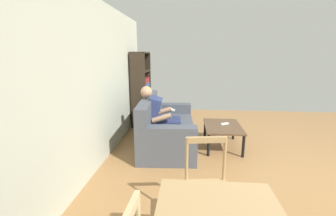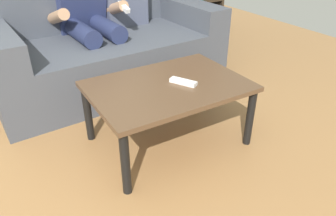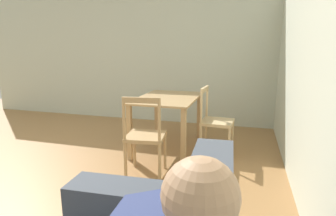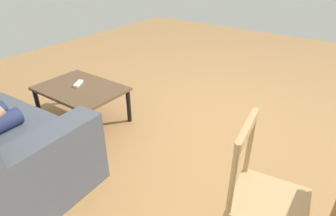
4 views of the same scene
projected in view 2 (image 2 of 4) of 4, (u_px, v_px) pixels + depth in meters
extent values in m
cube|color=#474C56|center=(109.00, 61.00, 2.84)|extent=(1.98, 1.07, 0.44)
cube|color=#474C56|center=(187.00, 11.00, 3.09)|extent=(0.29, 0.98, 0.20)
cube|color=#4D5369|center=(126.00, 6.00, 2.95)|extent=(0.41, 0.16, 0.36)
cube|color=navy|center=(80.00, 2.00, 2.76)|extent=(0.42, 0.39, 0.57)
cylinder|color=navy|center=(83.00, 33.00, 2.58)|extent=(0.17, 0.45, 0.15)
cylinder|color=tan|center=(98.00, 76.00, 2.57)|extent=(0.11, 0.11, 0.44)
cube|color=black|center=(104.00, 99.00, 2.60)|extent=(0.11, 0.25, 0.08)
cylinder|color=navy|center=(108.00, 29.00, 2.69)|extent=(0.17, 0.45, 0.15)
cylinder|color=tan|center=(123.00, 69.00, 2.68)|extent=(0.11, 0.11, 0.44)
cube|color=black|center=(128.00, 92.00, 2.71)|extent=(0.11, 0.25, 0.08)
cylinder|color=tan|center=(58.00, 16.00, 2.53)|extent=(0.11, 0.36, 0.19)
cylinder|color=tan|center=(116.00, 8.00, 2.78)|extent=(0.11, 0.36, 0.19)
cube|color=white|center=(124.00, 7.00, 2.64)|extent=(0.05, 0.16, 0.08)
cube|color=brown|center=(168.00, 86.00, 1.97)|extent=(0.95, 0.67, 0.03)
cylinder|color=black|center=(125.00, 164.00, 1.66)|extent=(0.05, 0.05, 0.39)
cylinder|color=black|center=(250.00, 118.00, 2.05)|extent=(0.05, 0.05, 0.39)
cylinder|color=black|center=(88.00, 114.00, 2.10)|extent=(0.05, 0.05, 0.39)
cylinder|color=black|center=(196.00, 84.00, 2.49)|extent=(0.05, 0.05, 0.39)
cube|color=white|center=(183.00, 82.00, 1.96)|extent=(0.13, 0.17, 0.02)
cube|color=#2D2319|center=(187.00, 35.00, 4.14)|extent=(0.76, 0.36, 0.04)
cube|color=#2D2319|center=(188.00, 0.00, 3.93)|extent=(0.76, 0.36, 0.04)
cube|color=#2D5193|center=(188.00, 30.00, 4.09)|extent=(0.63, 0.31, 0.12)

